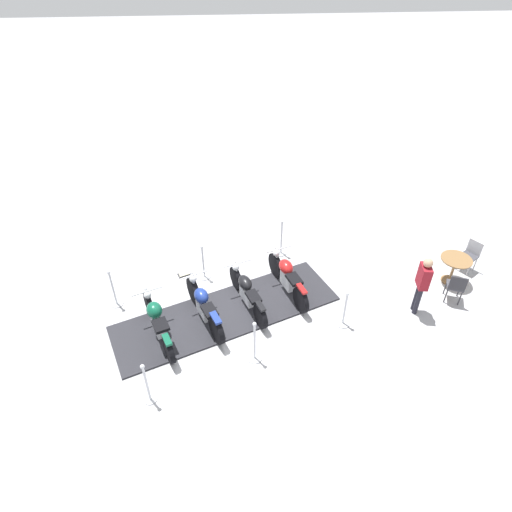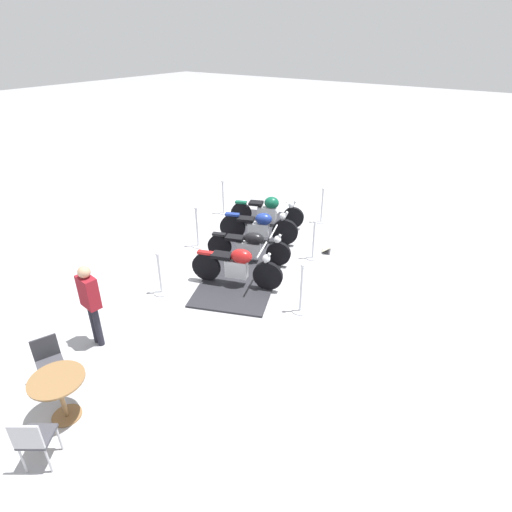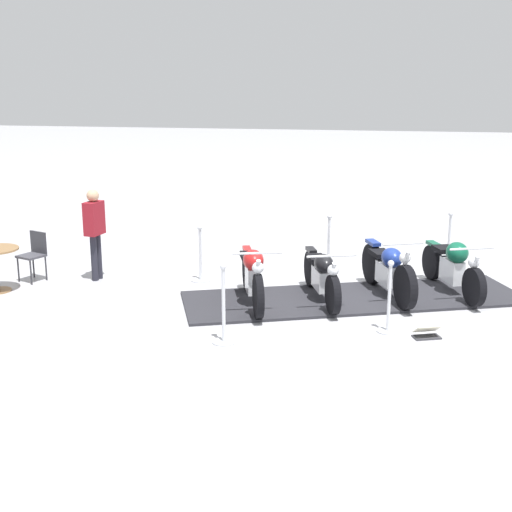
{
  "view_description": "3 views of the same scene",
  "coord_description": "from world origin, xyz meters",
  "px_view_note": "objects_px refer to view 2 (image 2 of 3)",
  "views": [
    {
      "loc": [
        -7.8,
        -0.11,
        7.94
      ],
      "look_at": [
        0.87,
        -0.79,
        1.09
      ],
      "focal_mm": 30.92,
      "sensor_mm": 36.0,
      "label": 1
    },
    {
      "loc": [
        5.71,
        -8.11,
        5.21
      ],
      "look_at": [
        0.95,
        -1.27,
        0.73
      ],
      "focal_mm": 29.5,
      "sensor_mm": 36.0,
      "label": 2
    },
    {
      "loc": [
        11.15,
        0.61,
        3.55
      ],
      "look_at": [
        -0.33,
        -1.73,
        0.58
      ],
      "focal_mm": 48.86,
      "sensor_mm": 36.0,
      "label": 3
    }
  ],
  "objects_px": {
    "motorcycle_maroon": "(238,266)",
    "cafe_table": "(59,389)",
    "motorcycle_black": "(250,246)",
    "cafe_chair_near_table": "(49,359)",
    "stanchion_left_rear": "(223,202)",
    "info_placard": "(327,249)",
    "stanchion_right_front": "(301,296)",
    "stanchion_left_mid": "(197,234)",
    "bystander_person": "(90,299)",
    "cafe_chair_across_table": "(34,439)",
    "motorcycle_forest": "(268,210)",
    "stanchion_right_mid": "(313,246)",
    "motorcycle_navy": "(259,226)",
    "stanchion_right_rear": "(322,211)",
    "stanchion_left_front": "(161,281)"
  },
  "relations": [
    {
      "from": "motorcycle_maroon",
      "to": "cafe_table",
      "type": "distance_m",
      "value": 4.48
    },
    {
      "from": "motorcycle_black",
      "to": "cafe_chair_near_table",
      "type": "xyz_separation_m",
      "value": [
        -0.25,
        -5.25,
        0.04
      ]
    },
    {
      "from": "motorcycle_maroon",
      "to": "stanchion_left_rear",
      "type": "xyz_separation_m",
      "value": [
        -3.01,
        3.22,
        -0.13
      ]
    },
    {
      "from": "info_placard",
      "to": "stanchion_right_front",
      "type": "bearing_deg",
      "value": -6.6
    },
    {
      "from": "motorcycle_maroon",
      "to": "stanchion_left_mid",
      "type": "xyz_separation_m",
      "value": [
        -2.12,
        1.0,
        -0.17
      ]
    },
    {
      "from": "bystander_person",
      "to": "cafe_table",
      "type": "bearing_deg",
      "value": -135.19
    },
    {
      "from": "cafe_chair_across_table",
      "to": "motorcycle_forest",
      "type": "bearing_deg",
      "value": -22.32
    },
    {
      "from": "cafe_table",
      "to": "cafe_chair_near_table",
      "type": "distance_m",
      "value": 0.82
    },
    {
      "from": "motorcycle_black",
      "to": "stanchion_right_mid",
      "type": "xyz_separation_m",
      "value": [
        1.2,
        1.1,
        -0.13
      ]
    },
    {
      "from": "stanchion_right_mid",
      "to": "motorcycle_maroon",
      "type": "bearing_deg",
      "value": -109.75
    },
    {
      "from": "stanchion_left_mid",
      "to": "cafe_chair_across_table",
      "type": "xyz_separation_m",
      "value": [
        2.68,
        -6.15,
        0.16
      ]
    },
    {
      "from": "motorcycle_maroon",
      "to": "stanchion_right_front",
      "type": "xyz_separation_m",
      "value": [
        1.67,
        -0.06,
        -0.17
      ]
    },
    {
      "from": "motorcycle_navy",
      "to": "stanchion_left_rear",
      "type": "xyz_separation_m",
      "value": [
        -2.15,
        1.1,
        -0.1
      ]
    },
    {
      "from": "motorcycle_forest",
      "to": "stanchion_right_mid",
      "type": "height_order",
      "value": "stanchion_right_mid"
    },
    {
      "from": "stanchion_right_front",
      "to": "cafe_table",
      "type": "bearing_deg",
      "value": -109.66
    },
    {
      "from": "stanchion_right_rear",
      "to": "cafe_chair_near_table",
      "type": "height_order",
      "value": "stanchion_right_rear"
    },
    {
      "from": "stanchion_left_rear",
      "to": "cafe_chair_across_table",
      "type": "distance_m",
      "value": 9.11
    },
    {
      "from": "motorcycle_maroon",
      "to": "bystander_person",
      "type": "bearing_deg",
      "value": -125.65
    },
    {
      "from": "motorcycle_black",
      "to": "stanchion_right_mid",
      "type": "bearing_deg",
      "value": 22.55
    },
    {
      "from": "motorcycle_maroon",
      "to": "stanchion_right_front",
      "type": "relative_size",
      "value": 1.81
    },
    {
      "from": "stanchion_left_mid",
      "to": "bystander_person",
      "type": "bearing_deg",
      "value": -74.01
    },
    {
      "from": "stanchion_right_front",
      "to": "info_placard",
      "type": "bearing_deg",
      "value": 105.24
    },
    {
      "from": "motorcycle_black",
      "to": "stanchion_left_mid",
      "type": "xyz_separation_m",
      "value": [
        -1.7,
        -0.06,
        -0.11
      ]
    },
    {
      "from": "cafe_table",
      "to": "stanchion_right_mid",
      "type": "bearing_deg",
      "value": 84.08
    },
    {
      "from": "cafe_chair_near_table",
      "to": "stanchion_right_front",
      "type": "bearing_deg",
      "value": 81.69
    },
    {
      "from": "motorcycle_navy",
      "to": "stanchion_right_mid",
      "type": "bearing_deg",
      "value": -21.4
    },
    {
      "from": "stanchion_left_mid",
      "to": "info_placard",
      "type": "xyz_separation_m",
      "value": [
        3.03,
        1.71,
        -0.3
      ]
    },
    {
      "from": "stanchion_right_front",
      "to": "bystander_person",
      "type": "distance_m",
      "value": 4.06
    },
    {
      "from": "stanchion_left_rear",
      "to": "stanchion_left_mid",
      "type": "distance_m",
      "value": 2.39
    },
    {
      "from": "motorcycle_navy",
      "to": "cafe_chair_near_table",
      "type": "xyz_separation_m",
      "value": [
        0.19,
        -6.31,
        0.02
      ]
    },
    {
      "from": "motorcycle_maroon",
      "to": "motorcycle_black",
      "type": "xyz_separation_m",
      "value": [
        -0.42,
        1.06,
        -0.06
      ]
    },
    {
      "from": "cafe_table",
      "to": "cafe_chair_across_table",
      "type": "height_order",
      "value": "cafe_chair_across_table"
    },
    {
      "from": "motorcycle_forest",
      "to": "cafe_chair_across_table",
      "type": "distance_m",
      "value": 8.54
    },
    {
      "from": "stanchion_right_mid",
      "to": "cafe_chair_across_table",
      "type": "xyz_separation_m",
      "value": [
        -0.22,
        -7.32,
        0.18
      ]
    },
    {
      "from": "motorcycle_black",
      "to": "bystander_person",
      "type": "height_order",
      "value": "bystander_person"
    },
    {
      "from": "motorcycle_maroon",
      "to": "stanchion_left_front",
      "type": "relative_size",
      "value": 2.01
    },
    {
      "from": "stanchion_right_rear",
      "to": "motorcycle_forest",
      "type": "bearing_deg",
      "value": -134.15
    },
    {
      "from": "motorcycle_black",
      "to": "stanchion_left_rear",
      "type": "xyz_separation_m",
      "value": [
        -2.59,
        2.16,
        -0.07
      ]
    },
    {
      "from": "motorcycle_maroon",
      "to": "motorcycle_forest",
      "type": "xyz_separation_m",
      "value": [
        -1.27,
        3.19,
        -0.03
      ]
    },
    {
      "from": "stanchion_left_rear",
      "to": "cafe_table",
      "type": "height_order",
      "value": "stanchion_left_rear"
    },
    {
      "from": "motorcycle_forest",
      "to": "cafe_chair_across_table",
      "type": "xyz_separation_m",
      "value": [
        1.83,
        -8.34,
        0.02
      ]
    },
    {
      "from": "stanchion_right_rear",
      "to": "stanchion_left_rear",
      "type": "xyz_separation_m",
      "value": [
        -2.9,
        -1.16,
        0.04
      ]
    },
    {
      "from": "stanchion_left_front",
      "to": "stanchion_right_front",
      "type": "bearing_deg",
      "value": 21.84
    },
    {
      "from": "motorcycle_forest",
      "to": "cafe_chair_near_table",
      "type": "relative_size",
      "value": 2.35
    },
    {
      "from": "stanchion_left_front",
      "to": "info_placard",
      "type": "distance_m",
      "value": 4.48
    },
    {
      "from": "motorcycle_black",
      "to": "stanchion_left_mid",
      "type": "distance_m",
      "value": 1.71
    },
    {
      "from": "stanchion_right_front",
      "to": "stanchion_left_mid",
      "type": "bearing_deg",
      "value": 164.36
    },
    {
      "from": "motorcycle_black",
      "to": "cafe_chair_near_table",
      "type": "height_order",
      "value": "motorcycle_black"
    },
    {
      "from": "motorcycle_maroon",
      "to": "stanchion_right_mid",
      "type": "height_order",
      "value": "stanchion_right_mid"
    },
    {
      "from": "motorcycle_forest",
      "to": "cafe_table",
      "type": "relative_size",
      "value": 2.6
    }
  ]
}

